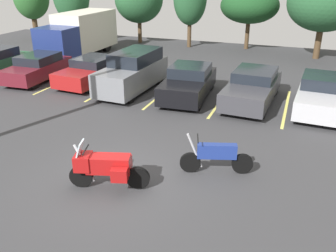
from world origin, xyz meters
TOP-DOWN VIEW (x-y plane):
  - ground at (0.00, 0.00)m, footprint 44.00×44.00m
  - motorcycle_touring at (-0.06, -0.47)m, footprint 2.20×1.16m
  - motorcycle_second at (2.61, 1.40)m, footprint 2.12×0.86m
  - parking_stripes at (-1.60, 7.90)m, footprint 23.54×4.96m
  - car_maroon at (-8.88, 7.68)m, footprint 2.01×4.32m
  - car_red at (-5.76, 8.22)m, footprint 2.18×4.53m
  - car_grey at (-3.19, 7.86)m, footprint 2.01×4.90m
  - car_black at (-0.25, 7.76)m, footprint 2.18×4.48m
  - car_charcoal at (2.69, 8.06)m, footprint 2.17×4.91m
  - car_silver at (5.59, 8.00)m, footprint 2.12×4.47m
  - box_truck at (-10.03, 13.75)m, footprint 2.38×6.71m
  - tree_left at (0.49, 20.13)m, footprint 4.27×4.27m
  - tree_far_left at (5.49, 18.54)m, footprint 4.72×4.72m

SIDE VIEW (x-z plane):
  - ground at x=0.00m, z-range -0.10..0.00m
  - parking_stripes at x=-1.60m, z-range 0.00..0.01m
  - motorcycle_second at x=2.61m, z-range -0.09..1.19m
  - car_red at x=-5.76m, z-range -0.01..1.34m
  - motorcycle_touring at x=-0.06m, z-range -0.03..1.38m
  - car_maroon at x=-8.88m, z-range 0.00..1.38m
  - car_black at x=-0.25m, z-range -0.03..1.47m
  - car_charcoal at x=2.69m, z-range -0.01..1.45m
  - car_silver at x=5.59m, z-range -0.02..1.47m
  - car_grey at x=-3.19m, z-range -0.02..1.91m
  - box_truck at x=-10.03m, z-range 0.08..2.98m
  - tree_left at x=0.49m, z-range 0.93..5.35m
  - tree_far_left at x=5.49m, z-range 0.89..6.39m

